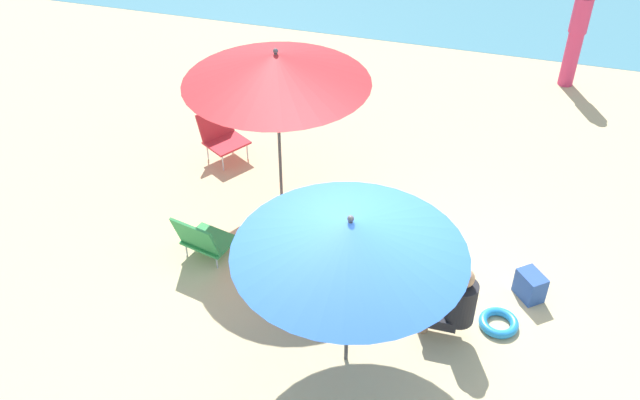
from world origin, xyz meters
The scene contains 11 objects.
ground_plane centered at (0.00, 0.00, 0.00)m, with size 40.00×40.00×0.00m, color #D3BC8C.
umbrella_blue centered at (-0.14, -0.71, 1.60)m, with size 2.12×2.12×1.84m.
umbrella_red centered at (-1.59, 1.57, 1.91)m, with size 2.20×2.20×2.15m.
beach_chair_a centered at (-0.43, 0.75, 0.36)m, with size 0.81×0.80×0.70m.
beach_chair_c centered at (-2.73, 2.34, 0.36)m, with size 0.75×0.74×0.68m.
beach_chair_d centered at (-0.99, 0.37, 0.29)m, with size 0.70×0.70×0.58m.
beach_chair_e centered at (-2.10, 0.27, 0.30)m, with size 0.66×0.64×0.64m.
person_a centered at (1.91, 5.93, 0.87)m, with size 0.29×0.29×1.70m.
person_b centered at (0.82, -0.11, 0.47)m, with size 0.56×0.32×0.93m.
swim_ring centered at (1.29, 0.17, 0.05)m, with size 0.42×0.42×0.09m, color #238CD8.
beach_bag centered at (1.57, 0.70, 0.16)m, with size 0.31×0.22×0.32m, color #2D519E.
Camera 1 is at (0.88, -5.13, 5.49)m, focal length 38.85 mm.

